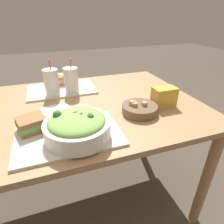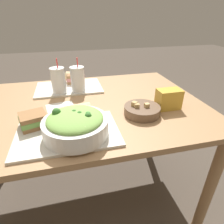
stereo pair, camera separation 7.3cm
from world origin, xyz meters
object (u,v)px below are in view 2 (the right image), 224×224
at_px(baguette_far, 75,77).
at_px(drink_cup_dark, 59,81).
at_px(drink_cup_red, 78,80).
at_px(napkin_folded, 60,107).
at_px(baguette_near, 76,112).
at_px(chip_bag, 169,99).
at_px(sandwich_far, 76,78).
at_px(sandwich_near, 33,120).
at_px(soup_bowl, 142,110).
at_px(salad_bowl, 76,124).

distance_m(baguette_far, drink_cup_dark, 0.23).
xyz_separation_m(drink_cup_red, napkin_folded, (-0.12, -0.19, -0.09)).
relative_size(baguette_near, chip_bag, 1.21).
height_order(sandwich_far, baguette_far, baguette_far).
bearing_deg(sandwich_near, drink_cup_red, 41.72).
bearing_deg(baguette_near, soup_bowl, -101.84).
bearing_deg(chip_bag, baguette_near, -177.98).
relative_size(baguette_near, drink_cup_dark, 0.71).
relative_size(sandwich_near, baguette_far, 1.03).
bearing_deg(baguette_far, drink_cup_dark, 170.75).
bearing_deg(salad_bowl, chip_bag, 16.56).
height_order(salad_bowl, napkin_folded, salad_bowl).
height_order(soup_bowl, drink_cup_red, drink_cup_red).
distance_m(salad_bowl, sandwich_near, 0.22).
bearing_deg(salad_bowl, sandwich_far, 86.01).
bearing_deg(sandwich_near, napkin_folded, 43.40).
distance_m(salad_bowl, drink_cup_red, 0.50).
distance_m(soup_bowl, napkin_folded, 0.46).
bearing_deg(baguette_near, sandwich_near, 87.50).
bearing_deg(drink_cup_red, chip_bag, -36.35).
relative_size(baguette_far, napkin_folded, 0.82).
height_order(sandwich_far, napkin_folded, sandwich_far).
bearing_deg(napkin_folded, salad_bowl, -76.97).
bearing_deg(drink_cup_dark, chip_bag, -30.28).
relative_size(drink_cup_dark, napkin_folded, 1.33).
height_order(sandwich_near, sandwich_far, same).
distance_m(sandwich_near, baguette_near, 0.20).
bearing_deg(napkin_folded, drink_cup_red, 56.92).
xyz_separation_m(soup_bowl, chip_bag, (0.17, 0.03, 0.03)).
height_order(salad_bowl, sandwich_near, salad_bowl).
xyz_separation_m(drink_cup_red, chip_bag, (0.47, -0.34, -0.03)).
relative_size(soup_bowl, baguette_near, 1.20).
relative_size(chip_bag, napkin_folded, 0.78).
distance_m(soup_bowl, sandwich_near, 0.53).
bearing_deg(drink_cup_dark, sandwich_far, 55.90).
distance_m(salad_bowl, drink_cup_dark, 0.50).
relative_size(drink_cup_red, napkin_folded, 1.32).
height_order(baguette_near, drink_cup_dark, drink_cup_dark).
relative_size(drink_cup_dark, chip_bag, 1.71).
distance_m(soup_bowl, chip_bag, 0.17).
xyz_separation_m(salad_bowl, soup_bowl, (0.35, 0.12, -0.04)).
height_order(sandwich_far, drink_cup_dark, drink_cup_dark).
xyz_separation_m(sandwich_far, drink_cup_red, (0.00, -0.17, 0.04)).
bearing_deg(salad_bowl, sandwich_near, 148.93).
height_order(baguette_near, napkin_folded, baguette_near).
xyz_separation_m(sandwich_far, napkin_folded, (-0.12, -0.36, -0.04)).
relative_size(salad_bowl, napkin_folded, 1.66).
bearing_deg(sandwich_far, drink_cup_red, -80.43).
relative_size(salad_bowl, chip_bag, 2.12).
xyz_separation_m(soup_bowl, baguette_far, (-0.31, 0.58, 0.02)).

